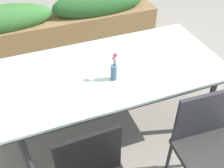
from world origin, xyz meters
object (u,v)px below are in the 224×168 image
Objects in this scene: chair_near_right at (211,145)px; planter_box at (55,24)px; dining_table at (112,73)px; flower_vase at (114,68)px.

chair_near_right reaches higher than planter_box.
planter_box reaches higher than dining_table.
dining_table is 0.65× the size of planter_box.
chair_near_right is 3.66× the size of flower_vase.
planter_box is at bearing 96.28° from dining_table.
dining_table is 0.22m from flower_vase.
dining_table is 0.97m from chair_near_right.
chair_near_right is at bearing -63.15° from dining_table.
dining_table is 2.10× the size of chair_near_right.
flower_vase is 0.08× the size of planter_box.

